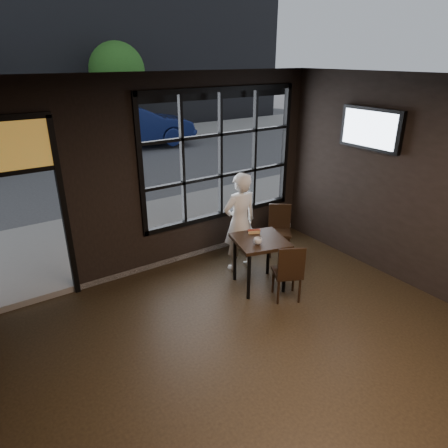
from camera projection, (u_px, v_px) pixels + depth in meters
floor at (306, 394)px, 4.36m from camera, size 6.00×7.00×0.02m
ceiling at (339, 83)px, 3.11m from camera, size 6.00×7.00×0.02m
window_frame at (220, 156)px, 6.95m from camera, size 3.06×0.12×2.28m
stained_transom at (3, 146)px, 5.04m from camera, size 1.20×0.06×0.70m
street_asphalt at (5, 121)px, 22.70m from camera, size 60.00×41.00×0.04m
cafe_table at (259, 263)px, 6.26m from camera, size 0.93×0.93×0.82m
chair_near at (287, 271)px, 5.93m from camera, size 0.53×0.53×0.92m
chair_window at (280, 231)px, 7.25m from camera, size 0.56×0.56×0.92m
man at (240, 222)px, 6.62m from camera, size 0.64×0.44×1.71m
hotdog at (254, 231)px, 6.29m from camera, size 0.21×0.16×0.06m
cup at (258, 241)px, 5.93m from camera, size 0.14×0.14×0.10m
tv at (371, 129)px, 6.32m from camera, size 0.13×1.12×0.66m
navy_car at (133, 126)px, 15.56m from camera, size 4.89×2.30×1.55m
tree_right at (117, 71)px, 16.95m from camera, size 2.33×2.33×3.98m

